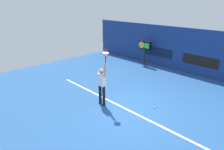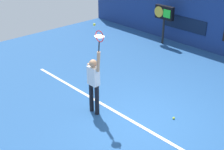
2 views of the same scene
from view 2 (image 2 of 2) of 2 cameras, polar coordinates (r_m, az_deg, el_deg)
ground_plane at (r=9.19m, az=5.39°, el=-8.20°), size 18.00×18.00×0.00m
sponsor_banner_portside at (r=14.89m, az=12.85°, el=8.86°), size 2.20×0.03×0.60m
court_baseline at (r=9.05m, az=4.46°, el=-8.70°), size 10.00×0.10×0.01m
tennis_player at (r=9.07m, az=-3.27°, el=-1.20°), size 0.54×0.31×1.99m
tennis_racket at (r=8.32m, az=-2.26°, el=6.68°), size 0.34×0.27×0.62m
tennis_ball at (r=8.36m, az=-3.16°, el=8.95°), size 0.07×0.07×0.07m
scoreboard_clock at (r=14.70m, az=9.28°, el=10.62°), size 0.96×0.20×1.75m
spare_ball at (r=9.39m, az=10.92°, el=-7.54°), size 0.07×0.07×0.07m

